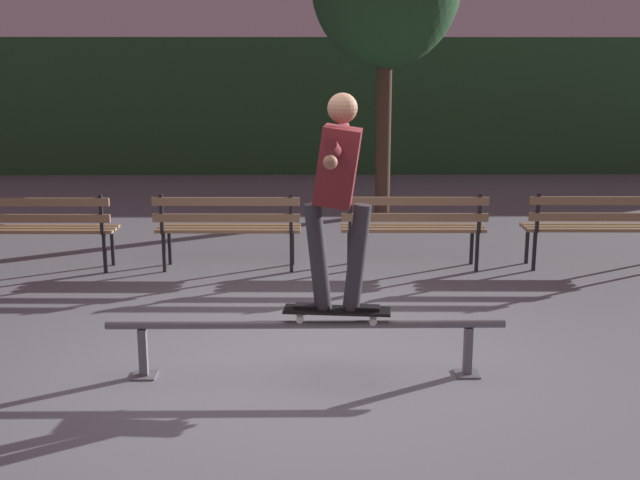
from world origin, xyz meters
The scene contains 9 objects.
ground_plane centered at (0.00, 0.00, 0.00)m, with size 90.00×90.00×0.00m, color slate.
hedge_backdrop centered at (0.00, 10.85, 1.37)m, with size 24.00×1.20×2.74m, color #2D5B33.
grind_rail centered at (0.00, -0.22, 0.34)m, with size 2.93×0.18×0.43m.
skateboard centered at (0.23, -0.22, 0.50)m, with size 0.80×0.28×0.09m.
skateboarder centered at (0.23, -0.22, 1.44)m, with size 0.63×1.40×1.56m.
park_bench_leftmost centered at (-2.93, 2.79, 0.54)m, with size 1.61×0.44×0.88m.
park_bench_left_center centered at (-0.88, 2.79, 0.54)m, with size 1.61×0.44×0.88m.
park_bench_right_center centered at (1.18, 2.79, 0.54)m, with size 1.61×0.44×0.88m.
park_bench_rightmost centered at (3.23, 2.79, 0.54)m, with size 1.61×0.44×0.88m.
Camera 1 is at (0.03, -5.64, 2.28)m, focal length 43.77 mm.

